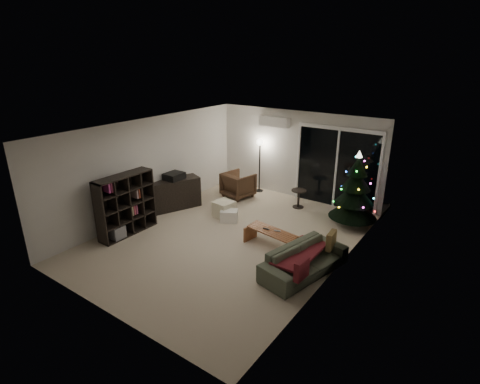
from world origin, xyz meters
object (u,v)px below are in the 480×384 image
at_px(media_cabinet, 175,194).
at_px(armchair, 238,185).
at_px(bookshelf, 121,203).
at_px(coffee_table, 272,239).
at_px(christmas_tree, 355,189).
at_px(sofa, 304,260).

height_order(media_cabinet, armchair, media_cabinet).
distance_m(bookshelf, coffee_table, 3.58).
bearing_deg(christmas_tree, bookshelf, -141.01).
height_order(bookshelf, armchair, bookshelf).
xyz_separation_m(media_cabinet, christmas_tree, (4.29, 1.73, 0.52)).
bearing_deg(media_cabinet, sofa, 10.87).
bearing_deg(christmas_tree, sofa, -89.88).
bearing_deg(coffee_table, media_cabinet, -177.77).
relative_size(coffee_table, christmas_tree, 0.63).
relative_size(bookshelf, coffee_table, 1.21).
height_order(armchair, sofa, armchair).
relative_size(armchair, sofa, 0.43).
height_order(media_cabinet, christmas_tree, christmas_tree).
height_order(media_cabinet, sofa, media_cabinet).
xyz_separation_m(bookshelf, sofa, (4.30, 0.83, -0.44)).
bearing_deg(christmas_tree, armchair, -179.17).
relative_size(sofa, coffee_table, 1.58).
xyz_separation_m(armchair, sofa, (3.40, -2.60, -0.09)).
height_order(armchair, coffee_table, armchair).
bearing_deg(bookshelf, christmas_tree, 42.57).
xyz_separation_m(bookshelf, media_cabinet, (0.00, 1.75, -0.30)).
xyz_separation_m(bookshelf, armchair, (0.90, 3.43, -0.35)).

